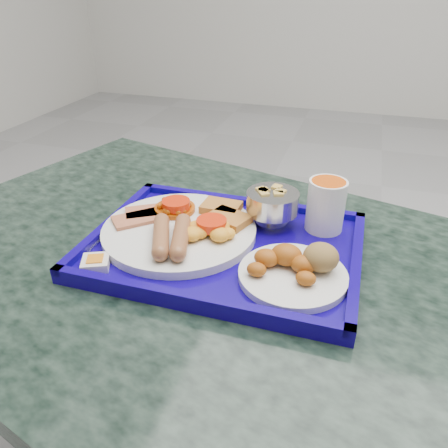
% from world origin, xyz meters
% --- Properties ---
extents(floor, '(6.00, 6.00, 0.00)m').
position_xyz_m(floor, '(0.00, 0.00, 0.00)').
color(floor, gray).
rests_on(floor, ground).
extents(table, '(1.29, 1.03, 0.71)m').
position_xyz_m(table, '(-0.40, -0.70, 0.53)').
color(table, slate).
rests_on(table, floor).
extents(tray, '(0.45, 0.33, 0.03)m').
position_xyz_m(tray, '(-0.38, -0.68, 0.72)').
color(tray, '#10027C').
rests_on(tray, table).
extents(main_plate, '(0.27, 0.27, 0.04)m').
position_xyz_m(main_plate, '(-0.45, -0.67, 0.74)').
color(main_plate, white).
rests_on(main_plate, tray).
extents(bread_plate, '(0.17, 0.17, 0.05)m').
position_xyz_m(bread_plate, '(-0.24, -0.73, 0.74)').
color(bread_plate, white).
rests_on(bread_plate, tray).
extents(fruit_bowl, '(0.10, 0.10, 0.07)m').
position_xyz_m(fruit_bowl, '(-0.31, -0.58, 0.77)').
color(fruit_bowl, '#AEAEB0').
rests_on(fruit_bowl, tray).
extents(juice_cup, '(0.07, 0.07, 0.09)m').
position_xyz_m(juice_cup, '(-0.22, -0.57, 0.77)').
color(juice_cup, white).
rests_on(juice_cup, tray).
extents(spoon, '(0.03, 0.16, 0.01)m').
position_xyz_m(spoon, '(-0.56, -0.62, 0.73)').
color(spoon, '#AEAEB0').
rests_on(spoon, tray).
extents(knife, '(0.03, 0.19, 0.00)m').
position_xyz_m(knife, '(-0.59, -0.68, 0.72)').
color(knife, '#AEAEB0').
rests_on(knife, tray).
extents(jam_packet, '(0.06, 0.06, 0.02)m').
position_xyz_m(jam_packet, '(-0.55, -0.80, 0.73)').
color(jam_packet, silver).
rests_on(jam_packet, tray).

